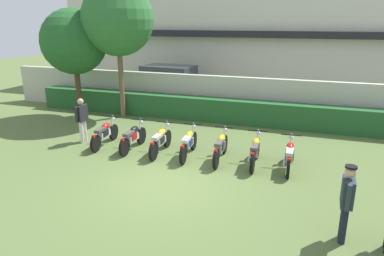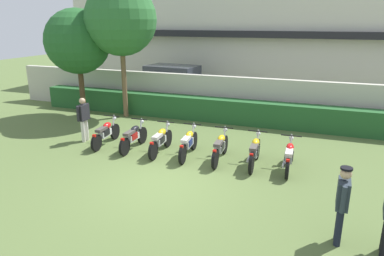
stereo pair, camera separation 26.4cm
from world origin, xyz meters
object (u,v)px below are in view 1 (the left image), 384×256
motorcycle_in_row_2 (160,140)px  tree_near_inspector (74,42)px  motorcycle_in_row_0 (105,133)px  motorcycle_in_row_1 (133,137)px  motorcycle_in_row_4 (221,147)px  motorcycle_in_row_5 (255,151)px  inspector_person (82,117)px  tree_far_side (118,20)px  officer_0 (347,198)px  motorcycle_in_row_6 (289,155)px  parked_car (171,84)px  motorcycle_in_row_3 (188,143)px

motorcycle_in_row_2 → tree_near_inspector: bearing=56.1°
motorcycle_in_row_0 → motorcycle_in_row_2: motorcycle_in_row_2 is taller
motorcycle_in_row_1 → motorcycle_in_row_4: size_ratio=0.96×
tree_near_inspector → motorcycle_in_row_5: tree_near_inspector is taller
motorcycle_in_row_1 → inspector_person: 2.13m
tree_far_side → officer_0: 11.74m
motorcycle_in_row_2 → motorcycle_in_row_4: 2.02m
motorcycle_in_row_2 → motorcycle_in_row_5: motorcycle_in_row_5 is taller
motorcycle_in_row_1 → motorcycle_in_row_0: bearing=86.7°
motorcycle_in_row_4 → officer_0: (3.36, -3.30, 0.49)m
motorcycle_in_row_0 → motorcycle_in_row_5: 5.25m
motorcycle_in_row_5 → motorcycle_in_row_6: bearing=-92.8°
motorcycle_in_row_0 → motorcycle_in_row_6: motorcycle_in_row_6 is taller
parked_car → inspector_person: size_ratio=2.91×
motorcycle_in_row_0 → officer_0: 8.24m
tree_near_inspector → officer_0: tree_near_inspector is taller
motorcycle_in_row_3 → tree_near_inspector: bearing=58.5°
inspector_person → motorcycle_in_row_4: bearing=-1.1°
motorcycle_in_row_6 → motorcycle_in_row_4: bearing=87.1°
motorcycle_in_row_0 → motorcycle_in_row_6: bearing=-94.7°
motorcycle_in_row_3 → inspector_person: inspector_person is taller
inspector_person → parked_car: bearing=87.0°
motorcycle_in_row_5 → motorcycle_in_row_3: bearing=86.8°
motorcycle_in_row_1 → motorcycle_in_row_3: 1.98m
parked_car → motorcycle_in_row_2: parked_car is taller
tree_far_side → motorcycle_in_row_2: size_ratio=3.07×
tree_near_inspector → motorcycle_in_row_2: 7.01m
motorcycle_in_row_4 → motorcycle_in_row_0: bearing=86.8°
tree_far_side → motorcycle_in_row_4: size_ratio=2.99×
parked_car → motorcycle_in_row_0: parked_car is taller
parked_car → motorcycle_in_row_0: 7.54m
parked_car → motorcycle_in_row_0: size_ratio=2.47×
motorcycle_in_row_6 → officer_0: officer_0 is taller
parked_car → motorcycle_in_row_2: bearing=-64.5°
motorcycle_in_row_6 → officer_0: 3.55m
parked_car → inspector_person: (-0.39, -7.42, 0.00)m
tree_far_side → motorcycle_in_row_3: bearing=-39.2°
motorcycle_in_row_5 → officer_0: 4.02m
motorcycle_in_row_1 → motorcycle_in_row_2: (1.02, -0.01, 0.00)m
motorcycle_in_row_2 → motorcycle_in_row_4: motorcycle_in_row_4 is taller
parked_car → motorcycle_in_row_1: (1.68, -7.55, -0.49)m
motorcycle_in_row_1 → tree_far_side: bearing=32.9°
motorcycle_in_row_1 → motorcycle_in_row_4: motorcycle_in_row_4 is taller
motorcycle_in_row_3 → motorcycle_in_row_5: motorcycle_in_row_5 is taller
motorcycle_in_row_3 → motorcycle_in_row_6: (3.14, -0.03, -0.01)m
parked_car → inspector_person: parked_car is taller
motorcycle_in_row_0 → motorcycle_in_row_4: bearing=-94.5°
tree_near_inspector → motorcycle_in_row_5: (8.60, -3.25, -2.86)m
tree_near_inspector → motorcycle_in_row_6: 10.54m
tree_near_inspector → motorcycle_in_row_2: bearing=-30.8°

